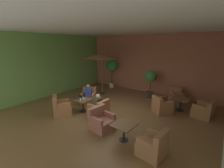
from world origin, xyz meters
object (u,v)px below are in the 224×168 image
armchair_front_left_south (89,98)px  iced_drink_cup (80,99)px  potted_tree_mid_left (151,79)px  potted_tree_left_corner (112,67)px  cafe_table_mid_center (181,101)px  armchair_mid_center_east (176,97)px  armchair_mid_center_north (204,111)px  patron_by_window (98,102)px  patio_umbrella_tall_red (102,56)px  armchair_front_right_east (153,146)px  armchair_mid_center_south (161,106)px  cafe_table_front_left (83,102)px  cafe_table_front_right (124,127)px  armchair_front_left_north (61,108)px  patron_blue_shirt (88,91)px  armchair_front_left_east (99,110)px  open_laptop (82,98)px  armchair_front_right_north (101,121)px

armchair_front_left_south → iced_drink_cup: (0.47, -1.00, 0.34)m
armchair_front_left_south → potted_tree_mid_left: potted_tree_mid_left is taller
potted_tree_left_corner → iced_drink_cup: size_ratio=19.33×
cafe_table_mid_center → potted_tree_mid_left: size_ratio=0.48×
armchair_mid_center_east → potted_tree_left_corner: potted_tree_left_corner is taller
armchair_mid_center_east → potted_tree_mid_left: (-1.55, -0.01, 0.83)m
armchair_mid_center_north → cafe_table_mid_center: bearing=170.6°
patron_by_window → patio_umbrella_tall_red: bearing=127.7°
armchair_front_left_south → armchair_mid_center_north: bearing=20.5°
potted_tree_left_corner → armchair_front_right_east: bearing=-43.6°
armchair_mid_center_south → patio_umbrella_tall_red: patio_umbrella_tall_red is taller
armchair_front_right_east → potted_tree_mid_left: 5.38m
cafe_table_front_left → patio_umbrella_tall_red: patio_umbrella_tall_red is taller
cafe_table_front_right → patio_umbrella_tall_red: size_ratio=0.29×
armchair_mid_center_south → armchair_mid_center_north: bearing=20.7°
patio_umbrella_tall_red → potted_tree_mid_left: size_ratio=1.58×
armchair_mid_center_north → cafe_table_front_right: bearing=-118.3°
armchair_mid_center_south → cafe_table_mid_center: bearing=51.0°
patron_by_window → potted_tree_mid_left: bearing=78.8°
cafe_table_front_left → armchair_mid_center_north: bearing=30.7°
armchair_front_left_north → patron_blue_shirt: 1.73m
armchair_front_left_east → patron_blue_shirt: 1.72m
potted_tree_mid_left → open_laptop: size_ratio=4.69×
cafe_table_mid_center → potted_tree_mid_left: 2.33m
armchair_front_left_north → cafe_table_mid_center: (4.32, 3.86, 0.16)m
armchair_front_left_north → armchair_front_left_south: bearing=87.6°
armchair_front_right_north → potted_tree_mid_left: (-0.03, 4.61, 0.83)m
patron_by_window → armchair_mid_center_east: bearing=59.3°
patio_umbrella_tall_red → cafe_table_mid_center: bearing=3.8°
armchair_mid_center_north → patio_umbrella_tall_red: bearing=-178.5°
cafe_table_front_left → armchair_front_left_east: size_ratio=0.84×
armchair_front_left_north → patron_by_window: 1.80m
cafe_table_mid_center → armchair_mid_center_south: bearing=-129.0°
patron_blue_shirt → armchair_mid_center_east: bearing=39.9°
cafe_table_mid_center → potted_tree_left_corner: potted_tree_left_corner is taller
cafe_table_front_left → armchair_mid_center_north: (4.80, 2.85, -0.16)m
armchair_mid_center_north → potted_tree_mid_left: 3.37m
armchair_front_right_east → armchair_mid_center_east: 4.89m
armchair_front_left_south → cafe_table_front_right: size_ratio=1.28×
armchair_front_right_north → patron_by_window: patron_by_window is taller
open_laptop → armchair_mid_center_east: bearing=48.9°
armchair_front_left_north → armchair_mid_center_east: bearing=51.3°
iced_drink_cup → armchair_front_right_east: bearing=-10.7°
cafe_table_mid_center → patron_blue_shirt: (-4.23, -2.19, 0.26)m
open_laptop → armchair_front_left_north: bearing=-115.7°
cafe_table_front_left → armchair_front_right_east: (3.96, -0.88, -0.15)m
armchair_front_left_north → potted_tree_left_corner: potted_tree_left_corner is taller
armchair_front_left_north → patron_blue_shirt: size_ratio=1.53×
armchair_front_left_south → cafe_table_mid_center: (4.25, 2.15, 0.16)m
armchair_front_right_east → iced_drink_cup: armchair_front_right_east is taller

